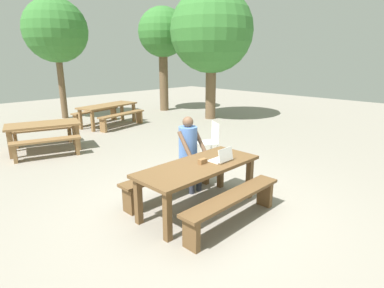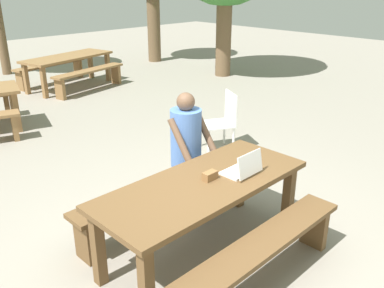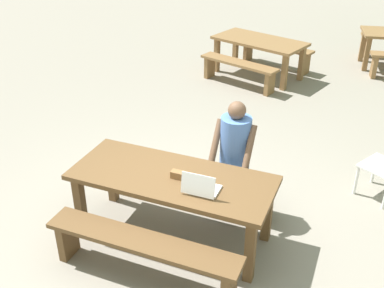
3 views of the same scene
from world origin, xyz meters
name	(u,v)px [view 2 (image 2 of 3)]	position (x,y,z in m)	size (l,w,h in m)	color
ground_plane	(203,252)	(0.00, 0.00, 0.00)	(30.00, 30.00, 0.00)	gray
picnic_table_front	(203,192)	(0.00, 0.00, 0.64)	(2.01, 0.82, 0.74)	brown
bench_near	(263,252)	(0.00, -0.67, 0.35)	(1.86, 0.30, 0.46)	brown
bench_far	(156,195)	(0.00, 0.67, 0.35)	(1.86, 0.30, 0.46)	brown
laptop	(243,168)	(0.36, -0.15, 0.80)	(0.32, 0.26, 0.23)	white
small_pouch	(210,176)	(0.07, -0.01, 0.78)	(0.13, 0.07, 0.07)	olive
person_seated	(188,145)	(0.43, 0.63, 0.78)	(0.43, 0.42, 1.33)	#333847
plastic_chair	(223,120)	(2.02, 1.54, 0.45)	(0.60, 0.60, 0.86)	white
picnic_table_rear	(68,60)	(2.31, 6.49, 0.62)	(2.20, 1.21, 0.72)	olive
bench_rear_south	(89,75)	(2.44, 5.85, 0.36)	(1.90, 0.68, 0.48)	olive
bench_rear_north	(51,68)	(2.17, 7.12, 0.36)	(1.90, 0.68, 0.48)	olive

